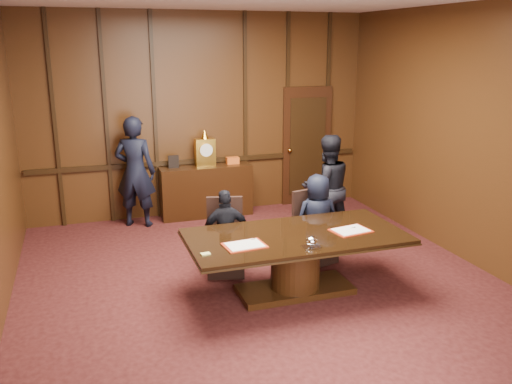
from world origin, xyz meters
TOP-DOWN VIEW (x-y plane):
  - room at (0.07, 0.14)m, footprint 7.00×7.04m
  - sideboard at (0.00, 3.26)m, footprint 1.60×0.45m
  - conference_table at (0.32, -0.11)m, footprint 2.62×1.32m
  - folder_left at (-0.38, -0.28)m, footprint 0.49×0.37m
  - folder_right at (0.99, -0.21)m, footprint 0.51×0.40m
  - inkstand at (0.32, -0.56)m, footprint 0.20×0.14m
  - notepad at (-0.86, -0.39)m, footprint 0.10×0.08m
  - chair_left at (-0.33, 0.77)m, footprint 0.58×0.58m
  - chair_right at (0.96, 0.77)m, footprint 0.58×0.58m
  - signatory_left at (-0.33, 0.69)m, footprint 0.70×0.34m
  - signatory_right at (0.97, 0.69)m, footprint 0.65×0.45m
  - witness_left at (-1.22, 3.10)m, footprint 0.80×0.68m
  - witness_right at (1.49, 1.51)m, footprint 0.81×0.63m

SIDE VIEW (x-z plane):
  - chair_left at x=-0.33m, z-range -0.20..0.79m
  - chair_right at x=0.96m, z-range -0.20..0.79m
  - sideboard at x=0.00m, z-range -0.28..1.26m
  - conference_table at x=0.32m, z-range 0.13..0.89m
  - signatory_left at x=-0.33m, z-range 0.00..1.16m
  - signatory_right at x=0.97m, z-range 0.00..1.26m
  - notepad at x=-0.86m, z-range 0.76..0.77m
  - folder_left at x=-0.38m, z-range 0.76..0.78m
  - folder_right at x=0.99m, z-range 0.76..0.78m
  - inkstand at x=0.32m, z-range 0.76..0.87m
  - witness_right at x=1.49m, z-range 0.00..1.65m
  - witness_left at x=-1.22m, z-range 0.00..1.85m
  - room at x=0.07m, z-range -0.03..3.47m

